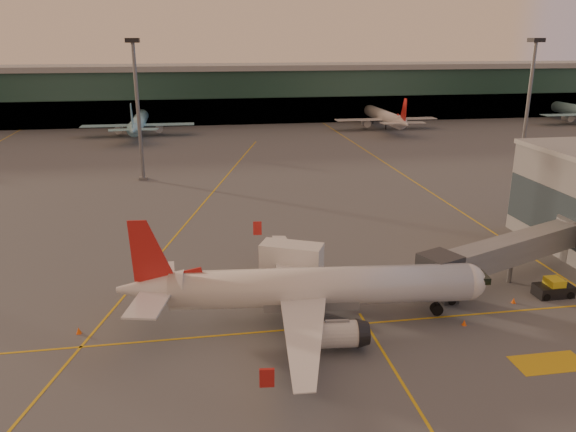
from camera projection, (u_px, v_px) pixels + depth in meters
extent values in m
plane|color=#4C4F54|center=(326.00, 357.00, 47.33)|extent=(600.00, 600.00, 0.00)
cube|color=gold|center=(314.00, 328.00, 52.02)|extent=(80.00, 0.25, 0.01)
cube|color=gold|center=(199.00, 209.00, 88.04)|extent=(31.30, 115.98, 0.01)
cube|color=gold|center=(389.00, 165.00, 117.81)|extent=(0.25, 160.00, 0.01)
cube|color=gold|center=(419.00, 409.00, 40.59)|extent=(0.25, 30.00, 0.01)
cube|color=gold|center=(549.00, 363.00, 46.39)|extent=(6.00, 3.00, 0.01)
cube|color=#19382D|center=(225.00, 96.00, 178.32)|extent=(400.00, 18.00, 16.00)
cube|color=gray|center=(224.00, 67.00, 175.65)|extent=(400.00, 20.00, 1.60)
cube|color=black|center=(227.00, 112.00, 171.55)|extent=(400.00, 1.00, 8.00)
cube|color=#2D3D47|center=(559.00, 216.00, 67.91)|extent=(0.30, 21.60, 6.00)
cylinder|color=slate|center=(138.00, 113.00, 102.40)|extent=(0.70, 0.70, 25.00)
cube|color=black|center=(132.00, 40.00, 98.54)|extent=(2.40, 2.40, 0.80)
cube|color=slate|center=(144.00, 178.00, 106.13)|extent=(1.60, 1.60, 0.50)
cylinder|color=slate|center=(528.00, 108.00, 110.41)|extent=(0.70, 0.70, 25.00)
cube|color=black|center=(536.00, 40.00, 106.55)|extent=(2.40, 2.40, 0.80)
cube|color=slate|center=(520.00, 168.00, 114.14)|extent=(1.60, 1.60, 0.50)
cylinder|color=silver|center=(321.00, 286.00, 52.24)|extent=(28.10, 6.15, 3.58)
sphere|color=silver|center=(467.00, 282.00, 53.20)|extent=(3.51, 3.51, 3.51)
cube|color=black|center=(478.00, 277.00, 53.14)|extent=(1.82, 2.47, 0.63)
cone|color=silver|center=(151.00, 289.00, 51.07)|extent=(6.41, 3.95, 3.40)
cube|color=silver|center=(149.00, 303.00, 48.16)|extent=(4.14, 6.29, 0.18)
cylinder|color=silver|center=(337.00, 334.00, 47.71)|extent=(3.94, 2.66, 2.33)
cylinder|color=black|center=(301.00, 326.00, 50.73)|extent=(1.72, 1.40, 1.61)
cylinder|color=black|center=(302.00, 321.00, 50.58)|extent=(0.32, 0.32, 0.98)
cube|color=silver|center=(159.00, 274.00, 53.98)|extent=(3.16, 5.91, 0.18)
cylinder|color=silver|center=(321.00, 281.00, 58.05)|extent=(3.94, 2.66, 2.33)
cylinder|color=black|center=(297.00, 303.00, 55.15)|extent=(1.72, 1.40, 1.61)
cylinder|color=black|center=(297.00, 298.00, 55.00)|extent=(0.32, 0.32, 0.98)
cube|color=slate|center=(310.00, 298.00, 52.52)|extent=(9.07, 3.67, 1.43)
cylinder|color=black|center=(436.00, 309.00, 53.86)|extent=(1.19, 0.82, 1.13)
cube|color=slate|center=(513.00, 249.00, 60.58)|extent=(22.36, 11.46, 2.70)
cube|color=#2D3035|center=(439.00, 269.00, 55.29)|extent=(4.46, 4.46, 3.00)
cube|color=#2D3035|center=(447.00, 289.00, 57.19)|extent=(1.60, 2.40, 2.40)
cylinder|color=black|center=(451.00, 301.00, 56.40)|extent=(0.80, 0.40, 0.80)
cylinder|color=black|center=(442.00, 292.00, 58.47)|extent=(0.80, 0.40, 0.80)
cylinder|color=slate|center=(510.00, 271.00, 61.37)|extent=(0.50, 0.50, 2.58)
cylinder|color=slate|center=(575.00, 230.00, 66.52)|extent=(4.40, 4.40, 3.00)
cylinder|color=slate|center=(572.00, 251.00, 67.30)|extent=(2.40, 2.40, 2.58)
cube|color=maroon|center=(295.00, 281.00, 60.02)|extent=(4.35, 3.92, 1.67)
cube|color=silver|center=(292.00, 258.00, 59.31)|extent=(7.02, 5.24, 3.11)
cylinder|color=black|center=(273.00, 287.00, 59.40)|extent=(1.07, 0.77, 1.00)
cylinder|color=black|center=(310.00, 291.00, 58.39)|extent=(1.07, 0.77, 1.00)
cube|color=black|center=(553.00, 290.00, 58.25)|extent=(3.81, 2.02, 1.23)
cube|color=yellow|center=(554.00, 283.00, 58.00)|extent=(1.57, 1.79, 1.01)
cylinder|color=black|center=(546.00, 297.00, 57.27)|extent=(0.78, 0.34, 0.78)
cylinder|color=black|center=(570.00, 295.00, 57.69)|extent=(0.78, 0.34, 0.78)
cone|color=#FF5D0D|center=(514.00, 300.00, 56.81)|extent=(0.44, 0.44, 0.56)
cube|color=#FF5D0D|center=(513.00, 303.00, 56.89)|extent=(0.38, 0.38, 0.03)
cone|color=#FF5D0D|center=(79.00, 330.00, 50.93)|extent=(0.48, 0.48, 0.61)
cube|color=#FF5D0D|center=(79.00, 333.00, 51.02)|extent=(0.42, 0.42, 0.03)
cone|color=#FF5D0D|center=(264.00, 254.00, 68.94)|extent=(0.42, 0.42, 0.54)
cube|color=#FF5D0D|center=(264.00, 256.00, 69.02)|extent=(0.37, 0.37, 0.03)
cone|color=#FF5D0D|center=(464.00, 322.00, 52.41)|extent=(0.44, 0.44, 0.55)
cube|color=#FF5D0D|center=(464.00, 325.00, 52.49)|extent=(0.38, 0.38, 0.03)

